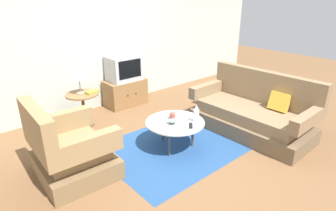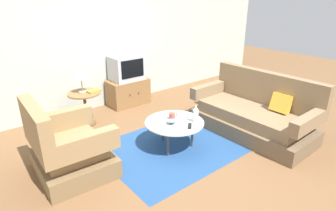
{
  "view_description": "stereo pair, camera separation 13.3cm",
  "coord_description": "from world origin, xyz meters",
  "px_view_note": "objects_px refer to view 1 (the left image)",
  "views": [
    {
      "loc": [
        -2.32,
        -2.45,
        2.09
      ],
      "look_at": [
        0.18,
        0.41,
        0.55
      ],
      "focal_mm": 29.78,
      "sensor_mm": 36.0,
      "label": 1
    },
    {
      "loc": [
        -2.22,
        -2.54,
        2.09
      ],
      "look_at": [
        0.18,
        0.41,
        0.55
      ],
      "focal_mm": 29.78,
      "sensor_mm": 36.0,
      "label": 2
    }
  ],
  "objects_px": {
    "coffee_table": "(175,124)",
    "vase": "(196,114)",
    "table_lamp": "(78,75)",
    "book": "(92,92)",
    "tv_remote_dark": "(191,126)",
    "mug": "(173,116)",
    "tv_stand": "(125,93)",
    "armchair": "(69,152)",
    "bowl": "(172,122)",
    "couch": "(253,114)",
    "television": "(124,68)",
    "tv_remote_silver": "(190,115)",
    "side_table": "(83,103)"
  },
  "relations": [
    {
      "from": "television",
      "to": "book",
      "type": "bearing_deg",
      "value": -154.43
    },
    {
      "from": "book",
      "to": "television",
      "type": "bearing_deg",
      "value": 16.07
    },
    {
      "from": "television",
      "to": "bowl",
      "type": "xyz_separation_m",
      "value": [
        -0.45,
        -1.91,
        -0.32
      ]
    },
    {
      "from": "armchair",
      "to": "side_table",
      "type": "height_order",
      "value": "armchair"
    },
    {
      "from": "side_table",
      "to": "tv_remote_dark",
      "type": "relative_size",
      "value": 4.0
    },
    {
      "from": "vase",
      "to": "book",
      "type": "relative_size",
      "value": 1.05
    },
    {
      "from": "bowl",
      "to": "side_table",
      "type": "bearing_deg",
      "value": 110.91
    },
    {
      "from": "mug",
      "to": "tv_remote_dark",
      "type": "distance_m",
      "value": 0.34
    },
    {
      "from": "television",
      "to": "mug",
      "type": "bearing_deg",
      "value": -100.86
    },
    {
      "from": "armchair",
      "to": "bowl",
      "type": "bearing_deg",
      "value": 77.56
    },
    {
      "from": "coffee_table",
      "to": "mug",
      "type": "height_order",
      "value": "mug"
    },
    {
      "from": "tv_stand",
      "to": "table_lamp",
      "type": "distance_m",
      "value": 1.27
    },
    {
      "from": "television",
      "to": "bowl",
      "type": "relative_size",
      "value": 4.41
    },
    {
      "from": "table_lamp",
      "to": "tv_remote_dark",
      "type": "bearing_deg",
      "value": -67.71
    },
    {
      "from": "armchair",
      "to": "coffee_table",
      "type": "height_order",
      "value": "armchair"
    },
    {
      "from": "tv_stand",
      "to": "vase",
      "type": "xyz_separation_m",
      "value": [
        -0.15,
        -2.06,
        0.27
      ]
    },
    {
      "from": "table_lamp",
      "to": "book",
      "type": "distance_m",
      "value": 0.35
    },
    {
      "from": "bowl",
      "to": "book",
      "type": "bearing_deg",
      "value": 106.45
    },
    {
      "from": "couch",
      "to": "mug",
      "type": "xyz_separation_m",
      "value": [
        -1.25,
        0.52,
        0.15
      ]
    },
    {
      "from": "table_lamp",
      "to": "book",
      "type": "height_order",
      "value": "table_lamp"
    },
    {
      "from": "book",
      "to": "armchair",
      "type": "bearing_deg",
      "value": -138.23
    },
    {
      "from": "couch",
      "to": "vase",
      "type": "height_order",
      "value": "couch"
    },
    {
      "from": "couch",
      "to": "side_table",
      "type": "bearing_deg",
      "value": 43.98
    },
    {
      "from": "armchair",
      "to": "tv_remote_silver",
      "type": "height_order",
      "value": "armchair"
    },
    {
      "from": "side_table",
      "to": "vase",
      "type": "distance_m",
      "value": 1.93
    },
    {
      "from": "armchair",
      "to": "tv_remote_silver",
      "type": "bearing_deg",
      "value": 81.84
    },
    {
      "from": "mug",
      "to": "bowl",
      "type": "height_order",
      "value": "mug"
    },
    {
      "from": "table_lamp",
      "to": "tv_remote_silver",
      "type": "xyz_separation_m",
      "value": [
        0.98,
        -1.54,
        -0.47
      ]
    },
    {
      "from": "mug",
      "to": "tv_remote_silver",
      "type": "relative_size",
      "value": 0.86
    },
    {
      "from": "television",
      "to": "tv_remote_silver",
      "type": "height_order",
      "value": "television"
    },
    {
      "from": "side_table",
      "to": "television",
      "type": "xyz_separation_m",
      "value": [
        1.05,
        0.37,
        0.33
      ]
    },
    {
      "from": "coffee_table",
      "to": "book",
      "type": "xyz_separation_m",
      "value": [
        -0.51,
        1.46,
        0.21
      ]
    },
    {
      "from": "television",
      "to": "tv_remote_silver",
      "type": "xyz_separation_m",
      "value": [
        -0.08,
        -1.88,
        -0.33
      ]
    },
    {
      "from": "television",
      "to": "table_lamp",
      "type": "relative_size",
      "value": 1.48
    },
    {
      "from": "bowl",
      "to": "tv_remote_dark",
      "type": "xyz_separation_m",
      "value": [
        0.14,
        -0.22,
        -0.02
      ]
    },
    {
      "from": "coffee_table",
      "to": "vase",
      "type": "relative_size",
      "value": 3.32
    },
    {
      "from": "coffee_table",
      "to": "mug",
      "type": "xyz_separation_m",
      "value": [
        0.03,
        0.09,
        0.08
      ]
    },
    {
      "from": "tv_stand",
      "to": "vase",
      "type": "bearing_deg",
      "value": -94.24
    },
    {
      "from": "television",
      "to": "tv_remote_dark",
      "type": "xyz_separation_m",
      "value": [
        -0.32,
        -2.14,
        -0.33
      ]
    },
    {
      "from": "armchair",
      "to": "coffee_table",
      "type": "xyz_separation_m",
      "value": [
        1.42,
        -0.33,
        0.05
      ]
    },
    {
      "from": "table_lamp",
      "to": "mug",
      "type": "height_order",
      "value": "table_lamp"
    },
    {
      "from": "vase",
      "to": "mug",
      "type": "bearing_deg",
      "value": 124.36
    },
    {
      "from": "armchair",
      "to": "couch",
      "type": "bearing_deg",
      "value": 76.63
    },
    {
      "from": "armchair",
      "to": "table_lamp",
      "type": "xyz_separation_m",
      "value": [
        0.75,
        1.22,
        0.56
      ]
    },
    {
      "from": "coffee_table",
      "to": "vase",
      "type": "xyz_separation_m",
      "value": [
        0.23,
        -0.19,
        0.15
      ]
    },
    {
      "from": "table_lamp",
      "to": "book",
      "type": "bearing_deg",
      "value": -28.32
    },
    {
      "from": "tv_stand",
      "to": "television",
      "type": "distance_m",
      "value": 0.49
    },
    {
      "from": "side_table",
      "to": "tv_stand",
      "type": "xyz_separation_m",
      "value": [
        1.05,
        0.35,
        -0.16
      ]
    },
    {
      "from": "tv_stand",
      "to": "mug",
      "type": "height_order",
      "value": "tv_stand"
    },
    {
      "from": "mug",
      "to": "bowl",
      "type": "relative_size",
      "value": 1.01
    }
  ]
}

